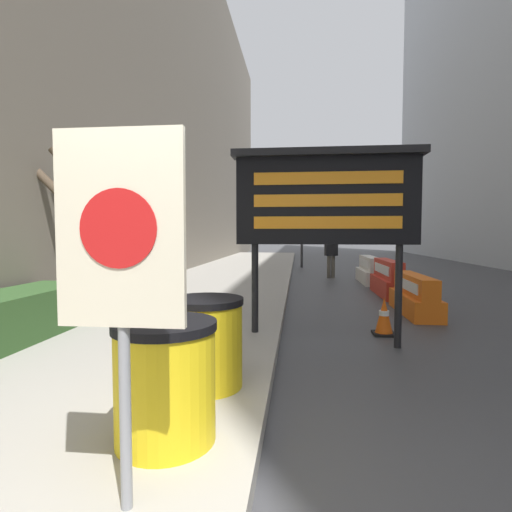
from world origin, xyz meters
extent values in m
cube|color=gray|center=(-4.37, 9.80, 7.85)|extent=(0.40, 50.40, 15.70)
cylinder|color=#4C3D2D|center=(-3.64, 4.87, 1.43)|extent=(0.32, 0.32, 2.52)
cylinder|color=#4C3D2D|center=(-3.50, 4.46, 2.50)|extent=(0.95, 0.44, 1.23)
cylinder|color=#4C3D2D|center=(-3.28, 4.62, 2.78)|extent=(0.61, 0.87, 1.21)
cylinder|color=#4C3D2D|center=(-3.86, 4.22, 2.40)|extent=(1.40, 0.65, 1.12)
cylinder|color=#4C3D2D|center=(-3.11, 4.53, 2.34)|extent=(0.72, 1.22, 1.23)
cylinder|color=yellow|center=(-0.65, 0.47, 0.56)|extent=(0.69, 0.69, 0.78)
cylinder|color=black|center=(-0.65, 0.47, 0.98)|extent=(0.71, 0.71, 0.06)
cylinder|color=yellow|center=(-0.60, 1.47, 0.56)|extent=(0.69, 0.69, 0.78)
cylinder|color=black|center=(-0.60, 1.47, 0.98)|extent=(0.71, 0.71, 0.06)
cylinder|color=gray|center=(-0.62, -0.22, 0.90)|extent=(0.06, 0.06, 1.46)
cube|color=beige|center=(-0.62, -0.24, 1.63)|extent=(0.66, 0.04, 0.99)
cylinder|color=red|center=(-0.62, -0.26, 1.63)|extent=(0.40, 0.01, 0.40)
cylinder|color=black|center=(-0.36, 3.57, 0.73)|extent=(0.10, 0.10, 1.45)
cylinder|color=black|center=(1.66, 3.57, 0.73)|extent=(0.10, 0.10, 1.45)
cube|color=black|center=(0.65, 3.57, 2.06)|extent=(2.53, 0.24, 1.22)
cube|color=black|center=(0.65, 3.50, 2.72)|extent=(2.65, 0.34, 0.10)
cube|color=orange|center=(0.65, 3.44, 2.37)|extent=(2.02, 0.02, 0.17)
cube|color=orange|center=(0.65, 3.44, 2.06)|extent=(2.02, 0.02, 0.17)
cube|color=orange|center=(0.65, 3.44, 1.76)|extent=(2.02, 0.02, 0.17)
cube|color=orange|center=(2.59, 6.05, 0.20)|extent=(0.56, 2.00, 0.39)
cube|color=orange|center=(2.59, 6.05, 0.59)|extent=(0.34, 2.00, 0.39)
cube|color=white|center=(2.41, 6.05, 0.59)|extent=(0.02, 1.60, 0.20)
cube|color=red|center=(2.59, 8.46, 0.23)|extent=(0.53, 2.14, 0.46)
cube|color=red|center=(2.59, 8.46, 0.69)|extent=(0.32, 2.14, 0.46)
cube|color=white|center=(2.41, 8.46, 0.69)|extent=(0.02, 1.71, 0.23)
cube|color=silver|center=(2.59, 11.13, 0.21)|extent=(0.59, 2.19, 0.43)
cube|color=silver|center=(2.59, 11.13, 0.64)|extent=(0.36, 2.19, 0.43)
cube|color=white|center=(2.40, 11.13, 0.64)|extent=(0.02, 1.75, 0.21)
cube|color=black|center=(1.62, 4.27, 0.02)|extent=(0.34, 0.34, 0.04)
cone|color=#EA560F|center=(1.62, 4.27, 0.32)|extent=(0.27, 0.27, 0.56)
cylinder|color=white|center=(1.62, 4.27, 0.35)|extent=(0.16, 0.16, 0.08)
cylinder|color=#2D2D30|center=(0.43, 16.84, 2.01)|extent=(0.12, 0.12, 4.02)
cube|color=#23281E|center=(0.43, 16.68, 3.60)|extent=(0.28, 0.28, 0.84)
sphere|color=red|center=(0.43, 16.53, 3.88)|extent=(0.15, 0.15, 0.15)
sphere|color=#392C06|center=(0.43, 16.53, 3.60)|extent=(0.15, 0.15, 0.15)
sphere|color=black|center=(0.43, 16.53, 3.32)|extent=(0.15, 0.15, 0.15)
cylinder|color=#514C42|center=(1.37, 12.43, 0.40)|extent=(0.13, 0.13, 0.81)
cylinder|color=#514C42|center=(1.52, 12.43, 0.40)|extent=(0.13, 0.13, 0.81)
cube|color=black|center=(1.44, 12.43, 1.13)|extent=(0.48, 0.34, 0.64)
sphere|color=#C57750|center=(1.44, 12.43, 1.56)|extent=(0.22, 0.22, 0.22)
camera|label=1|loc=(0.26, -2.15, 1.61)|focal=28.00mm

